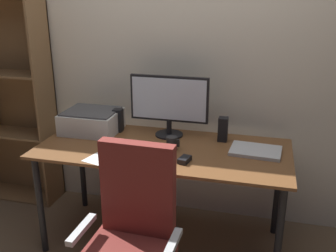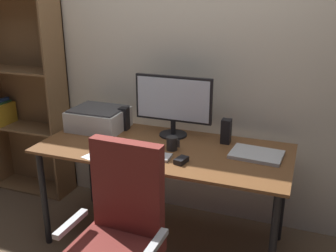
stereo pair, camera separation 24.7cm
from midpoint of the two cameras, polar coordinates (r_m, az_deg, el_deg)
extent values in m
plane|color=brown|center=(2.94, -3.18, -16.64)|extent=(12.00, 12.00, 0.00)
cube|color=beige|center=(2.93, -0.41, 10.97)|extent=(6.40, 0.10, 2.60)
cube|color=brown|center=(2.58, -3.48, -3.44)|extent=(1.68, 0.74, 0.02)
cylinder|color=black|center=(2.83, -20.83, -10.99)|extent=(0.04, 0.04, 0.72)
cylinder|color=black|center=(2.38, 13.09, -16.32)|extent=(0.04, 0.04, 0.72)
cylinder|color=black|center=(3.29, -14.71, -5.89)|extent=(0.04, 0.04, 0.72)
cylinder|color=black|center=(2.91, 13.56, -9.24)|extent=(0.04, 0.04, 0.72)
cylinder|color=black|center=(2.79, -2.37, -1.30)|extent=(0.20, 0.20, 0.01)
cylinder|color=black|center=(2.77, -2.39, -0.22)|extent=(0.04, 0.04, 0.10)
cube|color=black|center=(2.70, -2.45, 4.02)|extent=(0.56, 0.03, 0.32)
cube|color=silver|center=(2.69, -2.54, 3.94)|extent=(0.53, 0.01, 0.29)
cube|color=#B7BABC|center=(2.43, -5.59, -4.48)|extent=(0.29, 0.12, 0.02)
cube|color=black|center=(2.35, -0.54, -5.07)|extent=(0.08, 0.11, 0.03)
cylinder|color=black|center=(2.53, -2.24, -2.61)|extent=(0.07, 0.07, 0.09)
cube|color=black|center=(2.51, -1.27, -2.61)|extent=(0.02, 0.01, 0.05)
cube|color=#B7BABC|center=(2.53, 10.13, -3.68)|extent=(0.34, 0.25, 0.02)
cube|color=black|center=(2.88, -9.84, 0.81)|extent=(0.06, 0.07, 0.17)
cube|color=black|center=(2.67, 5.53, -0.52)|extent=(0.06, 0.07, 0.17)
cube|color=silver|center=(2.92, -13.59, 0.60)|extent=(0.40, 0.34, 0.15)
cube|color=#424244|center=(2.90, -13.72, 2.12)|extent=(0.37, 0.31, 0.01)
cube|color=white|center=(2.49, -11.48, -4.43)|extent=(0.28, 0.34, 0.00)
cube|color=maroon|center=(2.06, -7.97, -9.25)|extent=(0.40, 0.08, 0.52)
cube|color=#B7BABC|center=(2.11, -16.08, -14.56)|extent=(0.05, 0.26, 0.03)
cube|color=#B7BABC|center=(1.93, -3.26, -17.36)|extent=(0.05, 0.26, 0.03)
cube|color=brown|center=(3.28, -19.62, 2.65)|extent=(0.02, 0.28, 1.69)
cube|color=brown|center=(3.59, -23.24, 3.59)|extent=(0.74, 0.01, 1.69)
cube|color=brown|center=(3.79, -22.76, -9.24)|extent=(0.70, 0.26, 0.02)
cube|color=brown|center=(3.56, -23.97, -0.93)|extent=(0.70, 0.26, 0.02)
cube|color=brown|center=(3.44, -25.13, 7.04)|extent=(0.70, 0.26, 0.02)
camera|label=1|loc=(0.12, -92.86, -1.01)|focal=41.22mm
camera|label=2|loc=(0.12, 87.14, 1.01)|focal=41.22mm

